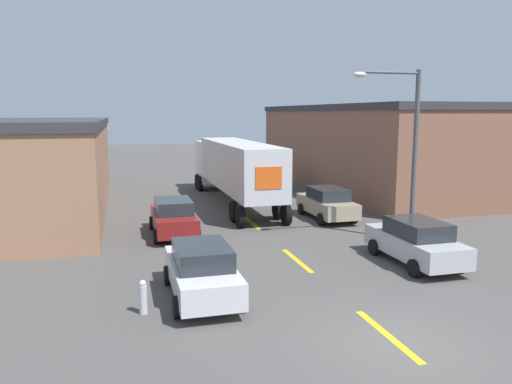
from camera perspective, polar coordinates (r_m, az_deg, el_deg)
name	(u,v)px	position (r m, az deg, el deg)	size (l,w,h in m)	color
ground_plane	(399,344)	(12.74, 15.99, -16.41)	(160.00, 160.00, 0.00)	#4C4947
road_centerline	(297,260)	(18.69, 4.70, -7.78)	(0.20, 16.06, 0.01)	gold
warehouse_left	(26,165)	(30.48, -24.80, 2.80)	(8.56, 21.11, 5.06)	#9E7051
warehouse_right	(385,146)	(38.53, 14.49, 5.15)	(11.88, 23.27, 5.96)	brown
semi_truck	(233,165)	(29.92, -2.66, 3.08)	(2.66, 14.75, 3.75)	silver
parked_car_right_near	(416,241)	(18.93, 17.77, -5.39)	(1.96, 4.39, 1.62)	#B2B2B7
parked_car_right_far	(268,177)	(35.79, 1.35, 1.68)	(1.96, 4.39, 1.62)	silver
parked_car_left_near	(202,270)	(14.90, -6.22, -8.89)	(1.96, 4.39, 1.62)	silver
parked_car_right_mid	(327,203)	(25.85, 8.11, -1.26)	(1.96, 4.39, 1.62)	tan
parked_car_left_far	(174,217)	(22.51, -9.41, -2.82)	(1.96, 4.39, 1.62)	maroon
street_lamp	(407,141)	(21.57, 16.85, 5.57)	(3.01, 0.32, 7.14)	#4C4C51
fire_hydrant	(143,297)	(14.12, -12.79, -11.62)	(0.22, 0.22, 0.95)	silver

